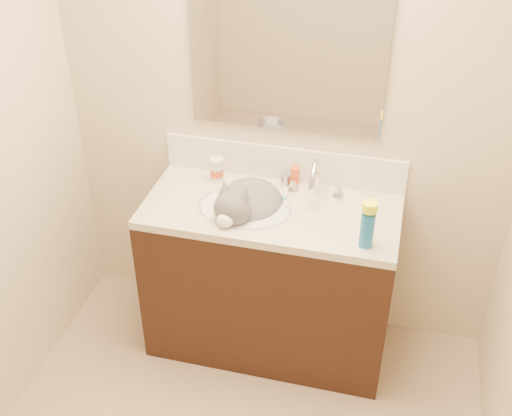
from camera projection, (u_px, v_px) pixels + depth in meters
The scene contains 16 objects.
room_shell at pixel (198, 211), 1.86m from camera, with size 2.24×2.54×2.52m.
vanity_cabinet at pixel (270, 281), 3.25m from camera, with size 1.20×0.55×0.82m, color black.
counter_slab at pixel (271, 211), 3.01m from camera, with size 1.20×0.55×0.04m, color beige.
basin at pixel (245, 220), 3.03m from camera, with size 0.45×0.36×0.14m, color silver.
faucet at pixel (315, 182), 3.02m from camera, with size 0.28×0.20×0.21m.
cat at pixel (247, 208), 3.03m from camera, with size 0.40×0.49×0.34m.
backsplash at pixel (283, 163), 3.16m from camera, with size 1.20×0.02×0.18m, color silver.
mirror at pixel (287, 47), 2.82m from camera, with size 0.90×0.02×0.80m, color white.
pill_bottle at pixel (217, 170), 3.16m from camera, with size 0.07×0.07×0.12m, color silver.
pill_label at pixel (217, 172), 3.17m from camera, with size 0.07×0.07×0.04m, color #D74E23.
silver_jar at pixel (285, 180), 3.14m from camera, with size 0.05×0.05×0.06m, color #B7B7BC.
amber_bottle at pixel (295, 177), 3.13m from camera, with size 0.04×0.04×0.10m, color #DC4E19.
toothbrush at pixel (284, 199), 3.04m from camera, with size 0.02×0.15×0.01m, color silver.
toothbrush_head at pixel (284, 199), 3.04m from camera, with size 0.02×0.03×0.02m, color #5C99C5.
spray_can at pixel (367, 230), 2.71m from camera, with size 0.06×0.06×0.17m, color #1866AC.
spray_cap at pixel (370, 207), 2.64m from camera, with size 0.07×0.07×0.04m, color #F7FF1A.
Camera 1 is at (0.54, -1.45, 2.54)m, focal length 45.00 mm.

